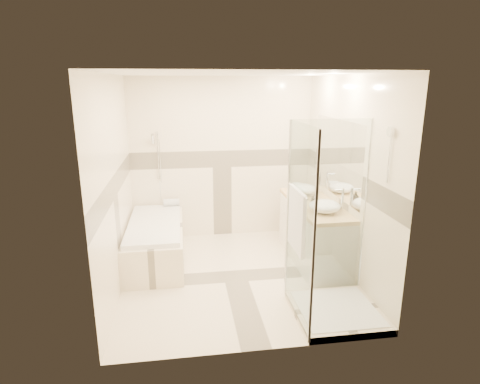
{
  "coord_description": "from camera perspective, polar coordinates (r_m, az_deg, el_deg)",
  "views": [
    {
      "loc": [
        -0.62,
        -4.64,
        2.4
      ],
      "look_at": [
        0.1,
        0.25,
        1.05
      ],
      "focal_mm": 30.0,
      "sensor_mm": 36.0,
      "label": 1
    }
  ],
  "objects": [
    {
      "name": "rolled_towel",
      "position": [
        6.28,
        -9.71,
        -1.46
      ],
      "size": [
        0.24,
        0.11,
        0.11
      ],
      "primitive_type": "cylinder",
      "rotation": [
        0.0,
        1.57,
        0.0
      ],
      "color": "silver",
      "rests_on": "bathtub"
    },
    {
      "name": "bathtub",
      "position": [
        5.7,
        -11.93,
        -6.6
      ],
      "size": [
        0.75,
        1.7,
        0.56
      ],
      "color": "beige",
      "rests_on": "ground"
    },
    {
      "name": "faucet_far",
      "position": [
        5.11,
        14.28,
        -0.85
      ],
      "size": [
        0.12,
        0.03,
        0.3
      ],
      "color": "silver",
      "rests_on": "vanity"
    },
    {
      "name": "room",
      "position": [
        4.84,
        -0.11,
        1.62
      ],
      "size": [
        2.82,
        3.02,
        2.52
      ],
      "color": "beige",
      "rests_on": "ground"
    },
    {
      "name": "vessel_sink_near",
      "position": [
        5.84,
        9.1,
        0.41
      ],
      "size": [
        0.36,
        0.36,
        0.14
      ],
      "primitive_type": "ellipsoid",
      "color": "white",
      "rests_on": "vanity"
    },
    {
      "name": "faucet_near",
      "position": [
        5.88,
        11.14,
        1.48
      ],
      "size": [
        0.12,
        0.03,
        0.3
      ],
      "color": "silver",
      "rests_on": "vanity"
    },
    {
      "name": "vessel_sink_far",
      "position": [
        5.06,
        11.96,
        -1.98
      ],
      "size": [
        0.39,
        0.39,
        0.16
      ],
      "primitive_type": "ellipsoid",
      "color": "white",
      "rests_on": "vanity"
    },
    {
      "name": "shower_enclosure",
      "position": [
        4.38,
        12.11,
        -10.74
      ],
      "size": [
        0.96,
        0.93,
        2.04
      ],
      "color": "beige",
      "rests_on": "ground"
    },
    {
      "name": "folded_towels",
      "position": [
        6.11,
        8.3,
        0.79
      ],
      "size": [
        0.19,
        0.26,
        0.08
      ],
      "primitive_type": "cube",
      "rotation": [
        0.0,
        0.0,
        0.23
      ],
      "color": "silver",
      "rests_on": "vanity"
    },
    {
      "name": "amenity_bottle_b",
      "position": [
        5.4,
        10.61,
        -0.93
      ],
      "size": [
        0.13,
        0.13,
        0.14
      ],
      "primitive_type": "imported",
      "rotation": [
        0.0,
        0.0,
        -0.24
      ],
      "color": "black",
      "rests_on": "vanity"
    },
    {
      "name": "vanity",
      "position": [
        5.6,
        10.4,
        -5.62
      ],
      "size": [
        0.58,
        1.62,
        0.85
      ],
      "color": "white",
      "rests_on": "ground"
    },
    {
      "name": "amenity_bottle_a",
      "position": [
        5.4,
        10.62,
        -0.91
      ],
      "size": [
        0.08,
        0.08,
        0.14
      ],
      "primitive_type": "imported",
      "rotation": [
        0.0,
        0.0,
        0.33
      ],
      "color": "black",
      "rests_on": "vanity"
    }
  ]
}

